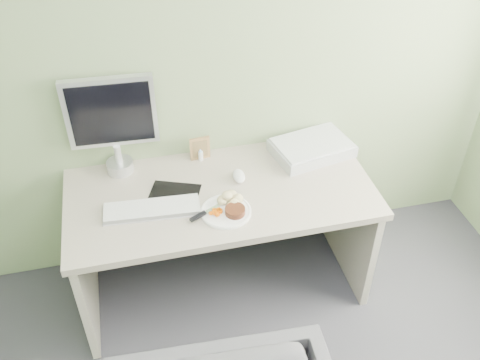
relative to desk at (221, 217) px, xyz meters
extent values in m
plane|color=gray|center=(0.00, 0.38, 0.80)|extent=(3.50, 0.00, 3.50)
cube|color=#ACA190|center=(0.00, 0.00, 0.16)|extent=(1.60, 0.75, 0.04)
cube|color=#AFA695|center=(-0.76, 0.00, -0.20)|extent=(0.04, 0.70, 0.69)
cube|color=#AFA695|center=(0.76, 0.00, -0.20)|extent=(0.04, 0.70, 0.69)
cylinder|color=white|center=(-0.01, -0.17, 0.19)|extent=(0.25, 0.25, 0.01)
cylinder|color=black|center=(0.03, -0.20, 0.21)|extent=(0.11, 0.11, 0.03)
ellipsoid|color=tan|center=(0.01, -0.11, 0.23)|extent=(0.11, 0.09, 0.06)
cube|color=#FF6705|center=(-0.06, -0.18, 0.21)|extent=(0.06, 0.06, 0.04)
cube|color=silver|center=(-0.05, -0.14, 0.21)|extent=(0.13, 0.08, 0.01)
cube|color=black|center=(-0.15, -0.19, 0.21)|extent=(0.09, 0.06, 0.02)
cube|color=black|center=(-0.25, 0.01, 0.18)|extent=(0.32, 0.30, 0.00)
cube|color=white|center=(-0.36, -0.07, 0.20)|extent=(0.48, 0.17, 0.02)
ellipsoid|color=white|center=(0.12, 0.08, 0.20)|extent=(0.07, 0.12, 0.04)
cube|color=olive|center=(-0.05, 0.30, 0.25)|extent=(0.11, 0.02, 0.14)
cylinder|color=white|center=(-0.05, 0.29, 0.21)|extent=(0.03, 0.03, 0.06)
cone|color=#93BCEC|center=(-0.05, 0.29, 0.25)|extent=(0.02, 0.02, 0.02)
cube|color=silver|center=(0.57, 0.21, 0.22)|extent=(0.48, 0.37, 0.07)
cylinder|color=silver|center=(-0.50, 0.29, 0.21)|extent=(0.14, 0.14, 0.06)
cylinder|color=silver|center=(-0.50, 0.29, 0.30)|extent=(0.04, 0.04, 0.10)
cube|color=silver|center=(-0.50, 0.32, 0.54)|extent=(0.46, 0.06, 0.39)
cube|color=black|center=(-0.50, 0.30, 0.54)|extent=(0.41, 0.03, 0.34)
camera|label=1|loc=(-0.39, -2.09, 1.98)|focal=40.00mm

